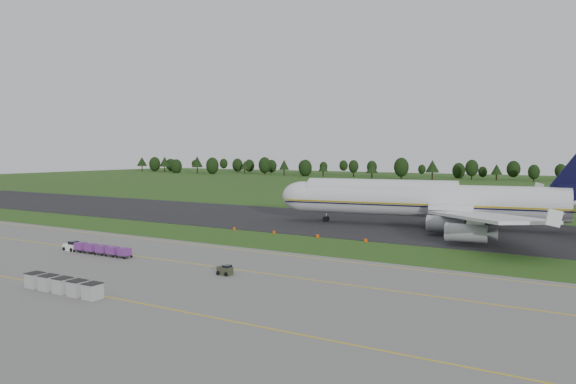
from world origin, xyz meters
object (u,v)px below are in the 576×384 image
Objects in this scene: uld_row at (63,285)px; baggage_train at (95,249)px; utility_cart at (225,271)px; edge_markers at (295,234)px; aircraft at (432,200)px.

baggage_train is at bearing 131.97° from uld_row.
baggage_train reaches higher than utility_cart.
edge_markers is at bearing 62.11° from baggage_train.
uld_row is at bearing -103.97° from aircraft.
baggage_train is at bearing 177.11° from utility_cart.
baggage_train is 25.30m from utility_cart.
baggage_train is 1.22× the size of uld_row.
aircraft is 2.47× the size of edge_markers.
aircraft is 57.74m from utility_cart.
aircraft is 37.44× the size of utility_cart.
aircraft is 75.41m from uld_row.
utility_cart is at bearing -2.89° from baggage_train.
aircraft is at bearing 81.40° from utility_cart.
baggage_train reaches higher than edge_markers.
baggage_train is at bearing -117.89° from edge_markers.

